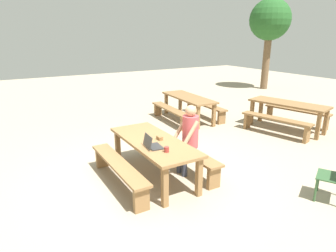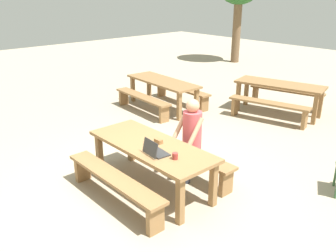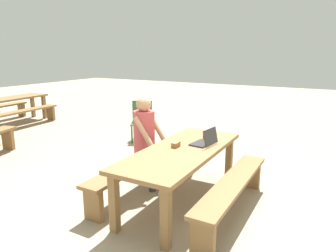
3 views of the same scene
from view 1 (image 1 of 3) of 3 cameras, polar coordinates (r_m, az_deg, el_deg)
name	(u,v)px [view 1 (image 1 of 3)]	position (r m, az deg, el deg)	size (l,w,h in m)	color
ground_plane	(154,176)	(5.57, -2.76, -9.74)	(30.00, 30.00, 0.00)	tan
picnic_table_front	(153,145)	(5.31, -2.86, -3.71)	(2.13, 0.84, 0.72)	olive
bench_near	(119,168)	(5.17, -9.57, -8.04)	(2.00, 0.30, 0.44)	olive
bench_far	(185,153)	(5.74, 3.23, -5.16)	(2.00, 0.30, 0.44)	olive
laptop	(152,144)	(4.91, -3.12, -3.59)	(0.35, 0.30, 0.23)	#2D2D2D
small_pouch	(160,138)	(5.28, -1.64, -2.36)	(0.13, 0.07, 0.06)	olive
coffee_mug	(167,149)	(4.73, -0.28, -4.56)	(0.08, 0.08, 0.09)	#99332D
person_seated	(189,135)	(5.43, 4.06, -1.68)	(0.41, 0.41, 1.32)	#333847
picnic_table_rear	(188,100)	(9.02, 3.97, 5.06)	(2.18, 0.86, 0.72)	olive
bench_rear_south	(170,111)	(8.78, 0.41, 2.83)	(1.94, 0.41, 0.43)	olive
bench_rear_north	(205,107)	(9.41, 7.22, 3.69)	(1.94, 0.41, 0.43)	olive
picnic_table_distant	(288,107)	(8.65, 22.23, 3.46)	(2.16, 1.19, 0.76)	olive
bench_distant_south	(275,122)	(8.14, 20.11, 0.74)	(1.86, 0.74, 0.47)	olive
bench_distant_north	(297,113)	(9.31, 23.67, 2.34)	(1.86, 0.74, 0.47)	olive
tree_left	(270,21)	(14.97, 19.16, 18.62)	(1.86, 1.86, 4.10)	brown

